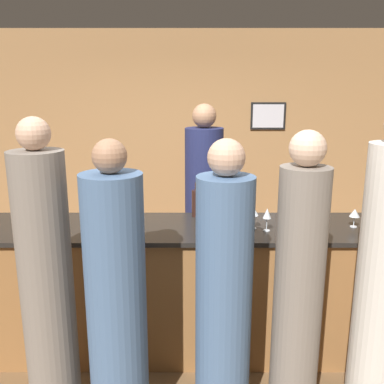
% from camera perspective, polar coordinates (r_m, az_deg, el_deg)
% --- Properties ---
extents(ground_plane, '(14.00, 14.00, 0.00)m').
position_cam_1_polar(ground_plane, '(3.81, -1.28, -19.85)').
color(ground_plane, brown).
extents(back_wall, '(8.00, 0.08, 2.80)m').
position_cam_1_polar(back_wall, '(5.57, -0.76, 6.55)').
color(back_wall, '#A37547').
rests_on(back_wall, ground_plane).
extents(bar_counter, '(3.27, 0.74, 1.06)m').
position_cam_1_polar(bar_counter, '(3.54, -1.33, -12.70)').
color(bar_counter, '#996638').
rests_on(bar_counter, ground_plane).
extents(bartender, '(0.37, 0.37, 1.96)m').
position_cam_1_polar(bartender, '(4.20, 1.65, -2.72)').
color(bartender, '#1E234C').
rests_on(bartender, ground_plane).
extents(guest_0, '(0.35, 0.35, 1.83)m').
position_cam_1_polar(guest_0, '(2.73, 4.33, -13.71)').
color(guest_0, '#4C6B93').
rests_on(guest_0, ground_plane).
extents(guest_1, '(0.33, 0.33, 1.96)m').
position_cam_1_polar(guest_1, '(2.85, -18.69, -11.78)').
color(guest_1, gray).
rests_on(guest_1, ground_plane).
extents(guest_2, '(0.36, 0.36, 1.84)m').
position_cam_1_polar(guest_2, '(2.70, -9.96, -14.28)').
color(guest_2, '#4C6B93').
rests_on(guest_2, ground_plane).
extents(guest_3, '(0.30, 0.30, 1.88)m').
position_cam_1_polar(guest_3, '(2.77, 14.07, -12.81)').
color(guest_3, gray).
rests_on(guest_3, ground_plane).
extents(wine_bottle_0, '(0.08, 0.08, 0.29)m').
position_cam_1_polar(wine_bottle_0, '(3.56, 0.67, -1.44)').
color(wine_bottle_0, black).
rests_on(wine_bottle_0, bar_counter).
extents(wine_glass_1, '(0.08, 0.08, 0.14)m').
position_cam_1_polar(wine_glass_1, '(3.52, 20.96, -2.68)').
color(wine_glass_1, silver).
rests_on(wine_glass_1, bar_counter).
extents(wine_glass_2, '(0.07, 0.07, 0.17)m').
position_cam_1_polar(wine_glass_2, '(3.11, 1.34, -3.51)').
color(wine_glass_2, silver).
rests_on(wine_glass_2, bar_counter).
extents(wine_glass_3, '(0.07, 0.07, 0.17)m').
position_cam_1_polar(wine_glass_3, '(3.25, -22.16, -3.82)').
color(wine_glass_3, silver).
rests_on(wine_glass_3, bar_counter).
extents(wine_glass_4, '(0.08, 0.08, 0.18)m').
position_cam_1_polar(wine_glass_4, '(3.27, 8.29, -2.60)').
color(wine_glass_4, silver).
rests_on(wine_glass_4, bar_counter).
extents(wine_glass_5, '(0.06, 0.06, 0.18)m').
position_cam_1_polar(wine_glass_5, '(3.24, 10.07, -2.94)').
color(wine_glass_5, silver).
rests_on(wine_glass_5, bar_counter).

